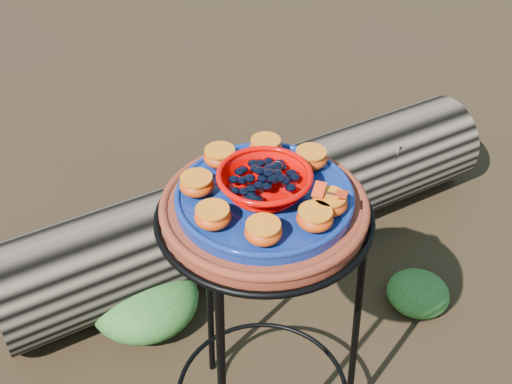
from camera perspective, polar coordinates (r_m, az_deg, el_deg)
plant_stand at (r=1.43m, az=0.62°, el=-12.77°), size 0.44×0.44×0.70m
terracotta_saucer at (r=1.16m, az=0.74°, el=-1.53°), size 0.37×0.37×0.03m
cobalt_plate at (r=1.15m, az=0.75°, el=-0.54°), size 0.32×0.32×0.02m
red_bowl at (r=1.13m, az=0.77°, el=0.75°), size 0.16×0.16×0.04m
glass_gems at (r=1.11m, az=0.78°, el=2.09°), size 0.12×0.12×0.02m
orange_half_0 at (r=1.10m, az=6.52°, el=-1.02°), size 0.06×0.06×0.03m
orange_half_1 at (r=1.20m, az=4.90°, el=2.98°), size 0.06×0.06×0.03m
orange_half_2 at (r=1.22m, az=0.87°, el=4.02°), size 0.06×0.06×0.03m
orange_half_3 at (r=1.20m, az=-3.22°, el=3.12°), size 0.06×0.06×0.03m
orange_half_4 at (r=1.14m, az=-5.29°, el=0.65°), size 0.06×0.06×0.03m
orange_half_5 at (r=1.07m, az=-3.87°, el=-2.20°), size 0.06×0.06×0.03m
orange_half_6 at (r=1.04m, az=0.65°, el=-3.56°), size 0.06×0.06×0.03m
orange_half_7 at (r=1.07m, az=5.25°, el=-2.36°), size 0.06×0.06×0.03m
butterfly at (r=1.08m, az=6.61°, el=-0.08°), size 0.08×0.08×0.01m
driftwood_log at (r=2.04m, az=-0.03°, el=-1.36°), size 1.67×0.64×0.31m
foliage_right at (r=1.98m, az=14.22°, el=-8.63°), size 0.19×0.19×0.09m
foliage_back at (r=1.89m, az=-9.92°, el=-9.20°), size 0.31×0.31×0.16m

